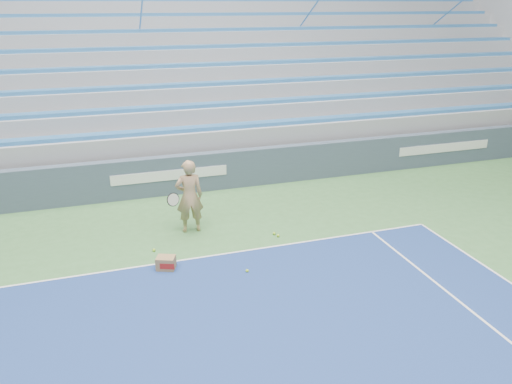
% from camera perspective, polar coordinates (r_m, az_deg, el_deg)
% --- Properties ---
extents(sponsor_barrier, '(30.00, 0.32, 1.10)m').
position_cam_1_polar(sponsor_barrier, '(14.12, -9.86, 1.91)').
color(sponsor_barrier, '#3E4C5E').
rests_on(sponsor_barrier, ground).
extents(bleachers, '(31.00, 9.15, 7.30)m').
position_cam_1_polar(bleachers, '(19.26, -12.83, 12.28)').
color(bleachers, '#92949A').
rests_on(bleachers, ground).
extents(tennis_player, '(0.93, 0.84, 1.75)m').
position_cam_1_polar(tennis_player, '(11.60, -7.64, -0.50)').
color(tennis_player, tan).
rests_on(tennis_player, ground).
extents(ball_box, '(0.44, 0.40, 0.27)m').
position_cam_1_polar(ball_box, '(10.32, -10.25, -8.00)').
color(ball_box, olive).
rests_on(ball_box, ground).
extents(tennis_ball_0, '(0.07, 0.07, 0.07)m').
position_cam_1_polar(tennis_ball_0, '(11.63, 2.10, -4.76)').
color(tennis_ball_0, '#ABDA2C').
rests_on(tennis_ball_0, ground).
extents(tennis_ball_1, '(0.07, 0.07, 0.07)m').
position_cam_1_polar(tennis_ball_1, '(11.11, -11.60, -6.52)').
color(tennis_ball_1, '#ABDA2C').
rests_on(tennis_ball_1, ground).
extents(tennis_ball_2, '(0.07, 0.07, 0.07)m').
position_cam_1_polar(tennis_ball_2, '(10.10, -1.02, -9.00)').
color(tennis_ball_2, '#ABDA2C').
rests_on(tennis_ball_2, ground).
extents(tennis_ball_3, '(0.07, 0.07, 0.07)m').
position_cam_1_polar(tennis_ball_3, '(11.54, 2.54, -5.00)').
color(tennis_ball_3, '#ABDA2C').
rests_on(tennis_ball_3, ground).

